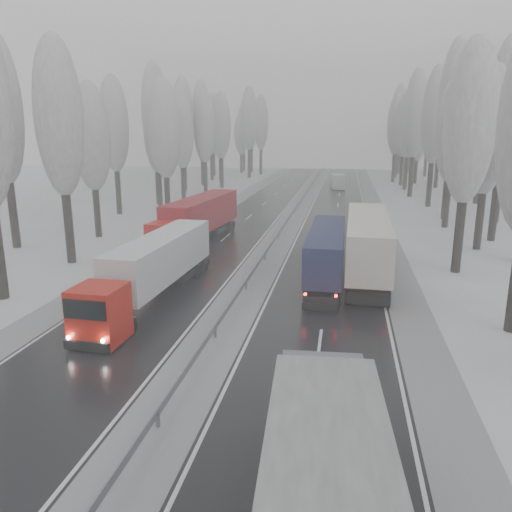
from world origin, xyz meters
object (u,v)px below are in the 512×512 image
(truck_red_white, at_px, (155,265))
(truck_cream_box, at_px, (367,240))
(box_truck_distant, at_px, (338,181))
(truck_blue_box, at_px, (327,248))
(truck_red_red, at_px, (198,218))

(truck_red_white, bearing_deg, truck_cream_box, 34.38)
(box_truck_distant, height_order, truck_red_white, truck_red_white)
(truck_cream_box, distance_m, truck_red_white, 15.31)
(truck_cream_box, distance_m, box_truck_distant, 56.20)
(box_truck_distant, bearing_deg, truck_cream_box, -93.01)
(truck_blue_box, distance_m, truck_cream_box, 3.10)
(box_truck_distant, bearing_deg, truck_red_red, -109.68)
(box_truck_distant, bearing_deg, truck_blue_box, -95.83)
(truck_blue_box, relative_size, box_truck_distant, 2.01)
(truck_red_white, bearing_deg, box_truck_distant, 83.63)
(truck_blue_box, xyz_separation_m, box_truck_distant, (-0.36, 57.44, -0.83))
(truck_cream_box, height_order, truck_red_red, truck_cream_box)
(truck_blue_box, bearing_deg, truck_red_white, -146.15)
(truck_red_white, height_order, truck_red_red, truck_red_red)
(truck_blue_box, height_order, truck_red_red, truck_red_red)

